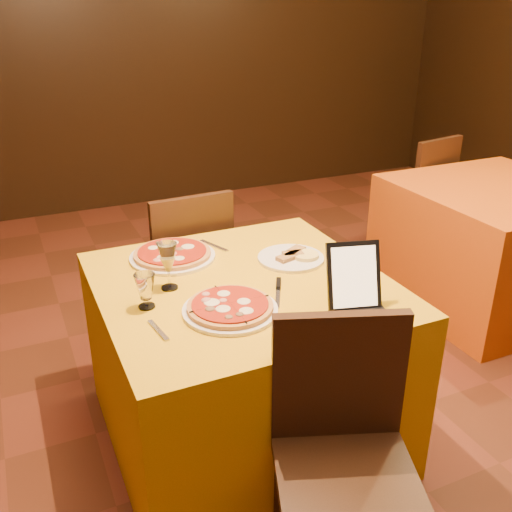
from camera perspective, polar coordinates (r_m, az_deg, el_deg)
name	(u,v)px	position (r m, az deg, el deg)	size (l,w,h in m)	color
floor	(364,424)	(2.75, 10.76, -16.22)	(6.00, 7.00, 0.01)	#5E2D19
wall_back	(146,46)	(5.34, -10.93, 19.90)	(6.00, 0.01, 2.80)	black
main_table	(243,362)	(2.43, -1.29, -10.54)	(1.10, 1.10, 0.75)	gold
side_table	(492,245)	(3.82, 22.57, 1.01)	(1.10, 1.10, 0.75)	#C7510C
chair_main_near	(347,479)	(1.84, 9.09, -21.12)	(0.38, 0.38, 0.91)	#312010
chair_main_far	(182,268)	(3.06, -7.38, -1.22)	(0.44, 0.44, 0.91)	black
chair_side_far	(412,196)	(4.33, 15.30, 5.79)	(0.39, 0.39, 0.91)	black
pizza_near	(230,308)	(2.02, -2.61, -5.23)	(0.34, 0.34, 0.03)	white
pizza_far	(172,255)	(2.46, -8.36, 0.10)	(0.37, 0.37, 0.03)	white
cutlet_dish	(291,257)	(2.42, 3.50, -0.08)	(0.28, 0.28, 0.03)	white
wine_glass	(168,266)	(2.17, -8.78, -0.97)	(0.08, 0.08, 0.19)	#F5F08B
water_glass	(146,291)	(2.06, -10.99, -3.46)	(0.07, 0.07, 0.13)	white
tablet	(354,276)	(2.04, 9.74, -1.96)	(0.19, 0.02, 0.24)	black
knife	(278,295)	(2.13, 2.21, -3.92)	(0.20, 0.02, 0.01)	#A4A3AA
fork_near	(158,330)	(1.94, -9.75, -7.33)	(0.15, 0.02, 0.01)	#B7B8BF
fork_far	(214,246)	(2.56, -4.24, 1.04)	(0.18, 0.02, 0.01)	#A7A6AD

